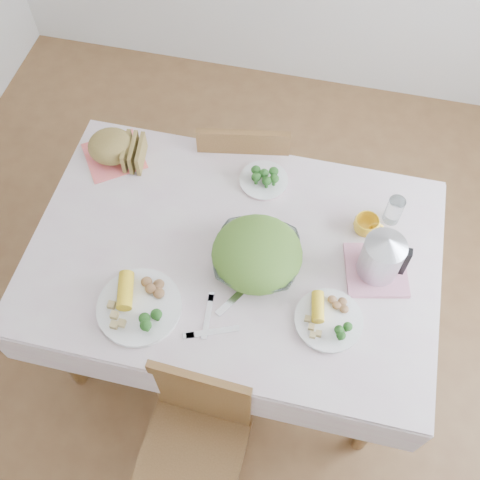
% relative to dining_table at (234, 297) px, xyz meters
% --- Properties ---
extents(floor, '(3.60, 3.60, 0.00)m').
position_rel_dining_table_xyz_m(floor, '(0.00, 0.00, -0.38)').
color(floor, brown).
rests_on(floor, ground).
extents(dining_table, '(1.40, 0.90, 0.75)m').
position_rel_dining_table_xyz_m(dining_table, '(0.00, 0.00, 0.00)').
color(dining_table, brown).
rests_on(dining_table, floor).
extents(tablecloth, '(1.50, 1.00, 0.01)m').
position_rel_dining_table_xyz_m(tablecloth, '(0.00, 0.00, 0.38)').
color(tablecloth, beige).
rests_on(tablecloth, dining_table).
extents(chair_near, '(0.38, 0.38, 0.81)m').
position_rel_dining_table_xyz_m(chair_near, '(-0.00, -0.67, 0.09)').
color(chair_near, brown).
rests_on(chair_near, floor).
extents(chair_far, '(0.46, 0.46, 0.88)m').
position_rel_dining_table_xyz_m(chair_far, '(-0.10, 0.65, 0.09)').
color(chair_far, brown).
rests_on(chair_far, floor).
extents(salad_bowl, '(0.32, 0.32, 0.07)m').
position_rel_dining_table_xyz_m(salad_bowl, '(0.09, -0.03, 0.42)').
color(salad_bowl, white).
rests_on(salad_bowl, tablecloth).
extents(dinner_plate_left, '(0.32, 0.32, 0.02)m').
position_rel_dining_table_xyz_m(dinner_plate_left, '(-0.26, -0.30, 0.40)').
color(dinner_plate_left, white).
rests_on(dinner_plate_left, tablecloth).
extents(dinner_plate_right, '(0.28, 0.28, 0.02)m').
position_rel_dining_table_xyz_m(dinner_plate_right, '(0.38, -0.20, 0.40)').
color(dinner_plate_right, white).
rests_on(dinner_plate_right, tablecloth).
extents(broccoli_plate, '(0.23, 0.23, 0.02)m').
position_rel_dining_table_xyz_m(broccoli_plate, '(0.04, 0.34, 0.40)').
color(broccoli_plate, beige).
rests_on(broccoli_plate, tablecloth).
extents(napkin, '(0.31, 0.31, 0.00)m').
position_rel_dining_table_xyz_m(napkin, '(-0.58, 0.33, 0.39)').
color(napkin, '#FF6C6A').
rests_on(napkin, tablecloth).
extents(bread_loaf, '(0.23, 0.22, 0.11)m').
position_rel_dining_table_xyz_m(bread_loaf, '(-0.58, 0.33, 0.45)').
color(bread_loaf, olive).
rests_on(bread_loaf, napkin).
extents(yellow_mug, '(0.10, 0.10, 0.08)m').
position_rel_dining_table_xyz_m(yellow_mug, '(0.46, 0.20, 0.42)').
color(yellow_mug, yellow).
rests_on(yellow_mug, tablecloth).
extents(glass_tumbler, '(0.08, 0.08, 0.12)m').
position_rel_dining_table_xyz_m(glass_tumbler, '(0.55, 0.27, 0.45)').
color(glass_tumbler, white).
rests_on(glass_tumbler, tablecloth).
extents(pink_tray, '(0.26, 0.26, 0.02)m').
position_rel_dining_table_xyz_m(pink_tray, '(0.52, 0.04, 0.40)').
color(pink_tray, pink).
rests_on(pink_tray, tablecloth).
extents(electric_kettle, '(0.17, 0.17, 0.20)m').
position_rel_dining_table_xyz_m(electric_kettle, '(0.52, 0.04, 0.51)').
color(electric_kettle, '#B2B5BA').
rests_on(electric_kettle, pink_tray).
extents(fork_left, '(0.04, 0.17, 0.00)m').
position_rel_dining_table_xyz_m(fork_left, '(-0.03, -0.27, 0.39)').
color(fork_left, silver).
rests_on(fork_left, tablecloth).
extents(fork_right, '(0.13, 0.19, 0.00)m').
position_rel_dining_table_xyz_m(fork_right, '(0.06, -0.17, 0.39)').
color(fork_right, silver).
rests_on(fork_right, tablecloth).
extents(knife, '(0.18, 0.09, 0.00)m').
position_rel_dining_table_xyz_m(knife, '(0.00, -0.32, 0.39)').
color(knife, silver).
rests_on(knife, tablecloth).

